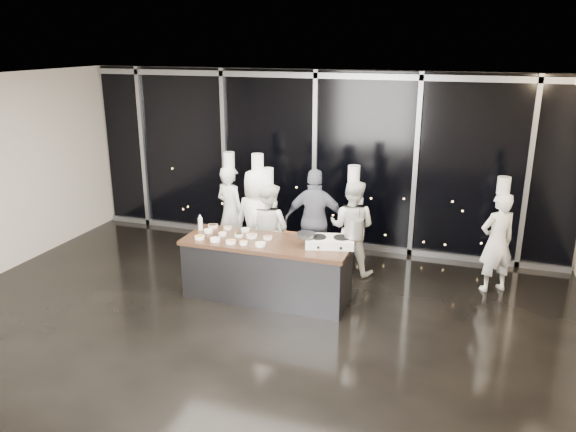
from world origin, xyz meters
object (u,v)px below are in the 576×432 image
stove (330,241)px  chef_right (352,226)px  stock_pot (354,228)px  chef_far_left (231,211)px  chef_center (268,229)px  demo_counter (267,270)px  guest (315,221)px  chef_left (259,221)px  frying_pan (305,235)px  chef_side (497,241)px

stove → chef_right: bearing=73.4°
stock_pot → chef_far_left: bearing=155.2°
chef_center → chef_right: size_ratio=0.99×
demo_counter → chef_far_left: 1.81m
chef_center → guest: bearing=-130.8°
chef_left → chef_right: size_ratio=1.10×
frying_pan → chef_side: 2.95m
demo_counter → stove: bearing=6.9°
chef_center → chef_side: size_ratio=1.00×
demo_counter → guest: 1.37m
chef_far_left → chef_center: 1.02m
frying_pan → stock_pot: bearing=2.9°
frying_pan → chef_right: bearing=60.0°
chef_center → guest: 0.80m
stove → frying_pan: frying_pan is taller
chef_far_left → chef_center: bearing=173.2°
chef_center → stock_pot: bearing=174.3°
chef_far_left → frying_pan: bearing=166.2°
demo_counter → frying_pan: (0.59, 0.01, 0.61)m
frying_pan → chef_center: bearing=123.1°
stove → guest: bearing=101.2°
chef_left → chef_far_left: bearing=-27.6°
stock_pot → demo_counter: bearing=-170.4°
stock_pot → chef_right: size_ratio=0.15×
frying_pan → chef_far_left: size_ratio=0.26×
demo_counter → chef_right: bearing=54.3°
demo_counter → chef_center: size_ratio=1.38×
stock_pot → chef_left: bearing=159.5°
chef_right → stove: bearing=92.3°
stove → chef_right: chef_right is taller
chef_far_left → chef_right: 2.14m
stock_pot → chef_right: 1.23m
chef_left → guest: size_ratio=1.16×
chef_left → chef_side: (3.65, 0.53, -0.09)m
chef_side → chef_center: bearing=-24.1°
chef_far_left → guest: (1.55, -0.07, 0.01)m
demo_counter → stove: 1.06m
stock_pot → chef_center: 1.69m
chef_left → chef_center: (0.17, -0.03, -0.10)m
stove → chef_right: size_ratio=0.42×
demo_counter → stock_pot: bearing=9.6°
stove → stock_pot: bearing=2.7°
stove → chef_left: bearing=137.8°
chef_left → stock_pot: bearing=166.0°
demo_counter → frying_pan: size_ratio=5.00×
demo_counter → frying_pan: 0.85m
demo_counter → stove: size_ratio=3.26×
chef_far_left → chef_left: size_ratio=0.95×
frying_pan → guest: size_ratio=0.28×
chef_far_left → stove: bearing=172.9°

